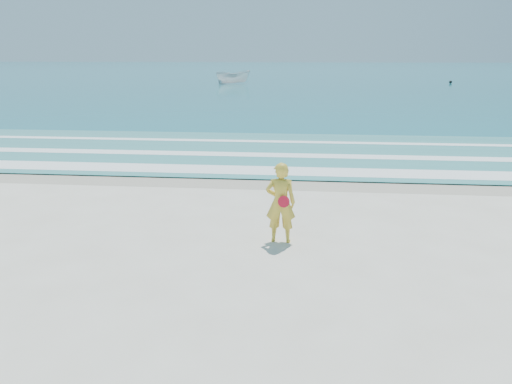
{
  "coord_description": "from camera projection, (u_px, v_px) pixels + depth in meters",
  "views": [
    {
      "loc": [
        1.64,
        -7.69,
        4.32
      ],
      "look_at": [
        0.49,
        4.0,
        1.0
      ],
      "focal_mm": 35.0,
      "sensor_mm": 36.0,
      "label": 1
    }
  ],
  "objects": [
    {
      "name": "woman",
      "position": [
        281.0,
        203.0,
        11.51
      ],
      "size": [
        0.7,
        0.47,
        1.9
      ],
      "color": "gold",
      "rests_on": "ground"
    },
    {
      "name": "foam_near",
      "position": [
        260.0,
        170.0,
        18.54
      ],
      "size": [
        400.0,
        1.4,
        0.01
      ],
      "primitive_type": "cube",
      "color": "white",
      "rests_on": "shallow"
    },
    {
      "name": "boat",
      "position": [
        233.0,
        77.0,
        67.54
      ],
      "size": [
        4.94,
        2.99,
        1.79
      ],
      "primitive_type": "imported",
      "rotation": [
        0.0,
        0.0,
        1.86
      ],
      "color": "silver",
      "rests_on": "ocean"
    },
    {
      "name": "foam_mid",
      "position": [
        266.0,
        155.0,
        21.32
      ],
      "size": [
        400.0,
        0.9,
        0.01
      ],
      "primitive_type": "cube",
      "color": "white",
      "rests_on": "shallow"
    },
    {
      "name": "foam_far",
      "position": [
        271.0,
        141.0,
        24.48
      ],
      "size": [
        400.0,
        0.6,
        0.01
      ],
      "primitive_type": "cube",
      "color": "white",
      "rests_on": "shallow"
    },
    {
      "name": "ground",
      "position": [
        206.0,
        308.0,
        8.69
      ],
      "size": [
        400.0,
        400.0,
        0.0
      ],
      "primitive_type": "plane",
      "color": "silver",
      "rests_on": "ground"
    },
    {
      "name": "shallow",
      "position": [
        267.0,
        151.0,
        22.08
      ],
      "size": [
        400.0,
        10.0,
        0.01
      ],
      "primitive_type": "cube",
      "color": "#59B7AD",
      "rests_on": "ocean"
    },
    {
      "name": "buoy",
      "position": [
        451.0,
        82.0,
        68.56
      ],
      "size": [
        0.41,
        0.41,
        0.41
      ],
      "primitive_type": "sphere",
      "color": "black",
      "rests_on": "ocean"
    },
    {
      "name": "wet_sand",
      "position": [
        256.0,
        180.0,
        17.31
      ],
      "size": [
        400.0,
        2.4,
        0.0
      ],
      "primitive_type": "cube",
      "color": "#B2A893",
      "rests_on": "ground"
    },
    {
      "name": "ocean",
      "position": [
        299.0,
        72.0,
        109.23
      ],
      "size": [
        400.0,
        190.0,
        0.04
      ],
      "primitive_type": "cube",
      "color": "#19727F",
      "rests_on": "ground"
    }
  ]
}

